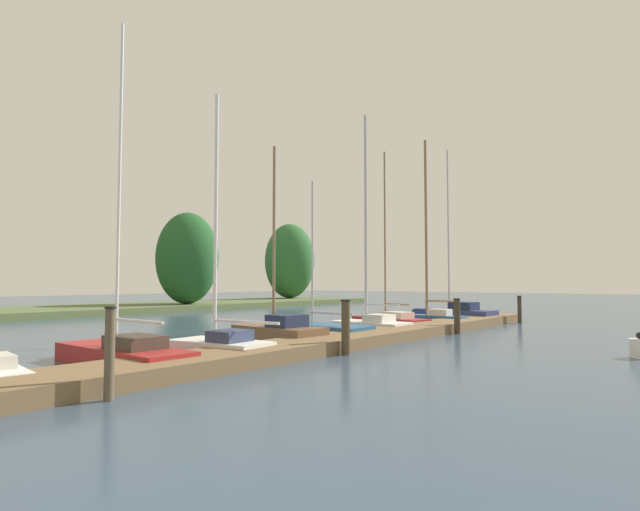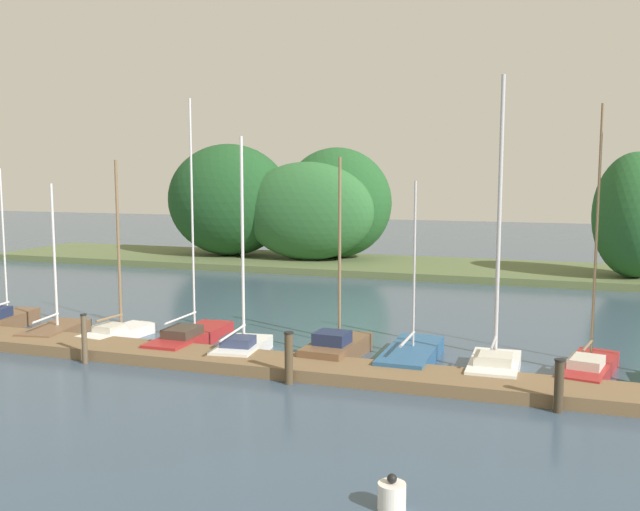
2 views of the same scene
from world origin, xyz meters
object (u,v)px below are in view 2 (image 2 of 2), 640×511
sailboat_3 (192,335)px  mooring_piling_3 (559,386)px  sailboat_2 (119,329)px  sailboat_4 (243,345)px  sailboat_7 (495,359)px  sailboat_8 (590,365)px  mooring_piling_2 (289,358)px  channel_buoy_0 (392,496)px  mooring_piling_1 (84,339)px  sailboat_5 (338,346)px  sailboat_1 (56,329)px  sailboat_6 (412,353)px  sailboat_0 (5,320)px

sailboat_3 → mooring_piling_3: bearing=-104.9°
sailboat_2 → sailboat_4: (5.03, -0.67, 0.03)m
sailboat_3 → sailboat_7: 9.89m
sailboat_8 → mooring_piling_2: size_ratio=5.25×
sailboat_8 → mooring_piling_2: (-7.79, -3.46, 0.42)m
mooring_piling_2 → channel_buoy_0: (4.28, -6.10, -0.48)m
sailboat_7 → mooring_piling_3: sailboat_7 is taller
mooring_piling_2 → sailboat_2: bearing=158.7°
mooring_piling_1 → mooring_piling_2: size_ratio=1.05×
sailboat_5 → mooring_piling_2: bearing=175.2°
sailboat_3 → mooring_piling_3: (11.62, -3.02, 0.34)m
sailboat_1 → sailboat_6: (12.47, 0.85, -0.01)m
mooring_piling_1 → channel_buoy_0: (10.86, -6.01, -0.52)m
sailboat_8 → mooring_piling_1: 14.80m
sailboat_6 → sailboat_8: (5.06, 0.12, 0.06)m
mooring_piling_1 → sailboat_1: bearing=140.9°
sailboat_5 → mooring_piling_1: (-7.03, -3.06, 0.38)m
mooring_piling_1 → mooring_piling_3: bearing=0.3°
sailboat_0 → sailboat_2: (4.83, 0.08, -0.02)m
sailboat_2 → sailboat_3: sailboat_3 is taller
sailboat_1 → sailboat_6: 12.50m
channel_buoy_0 → sailboat_3: bearing=134.5°
sailboat_3 → sailboat_4: sailboat_3 is taller
sailboat_2 → sailboat_5: sailboat_5 is taller
sailboat_0 → sailboat_1: 2.57m
mooring_piling_2 → sailboat_4: bearing=137.5°
sailboat_5 → mooring_piling_3: sailboat_5 is taller
sailboat_5 → mooring_piling_2: sailboat_5 is taller
sailboat_8 → channel_buoy_0: 10.18m
sailboat_2 → sailboat_0: bearing=98.0°
mooring_piling_2 → mooring_piling_3: bearing=-0.2°
sailboat_4 → mooring_piling_2: (2.44, -2.24, 0.36)m
sailboat_5 → channel_buoy_0: bearing=-153.2°
sailboat_7 → sailboat_0: bearing=89.3°
sailboat_8 → sailboat_0: bearing=103.7°
sailboat_0 → sailboat_4: sailboat_4 is taller
mooring_piling_1 → mooring_piling_3: (13.54, 0.07, -0.10)m
sailboat_0 → mooring_piling_1: bearing=-125.5°
sailboat_6 → sailboat_1: bearing=94.3°
sailboat_0 → sailboat_1: size_ratio=1.10×
sailboat_6 → channel_buoy_0: sailboat_6 is taller
mooring_piling_3 → sailboat_6: bearing=141.5°
sailboat_1 → mooring_piling_3: sailboat_1 is taller
sailboat_4 → sailboat_5: (2.90, 0.74, 0.02)m
sailboat_6 → mooring_piling_2: size_ratio=3.79×
sailboat_3 → sailboat_8: bearing=-88.2°
sailboat_3 → channel_buoy_0: (8.94, -9.10, -0.07)m
sailboat_3 → sailboat_4: (2.22, -0.77, 0.05)m
sailboat_7 → sailboat_8: size_ratio=1.10×
sailboat_4 → sailboat_8: size_ratio=0.90×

